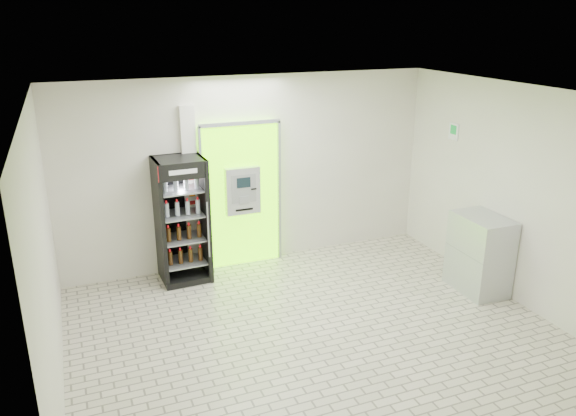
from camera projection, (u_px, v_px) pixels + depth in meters
ground at (314, 332)px, 7.18m from camera, size 6.00×6.00×0.00m
room_shell at (317, 195)px, 6.58m from camera, size 6.00×6.00×6.00m
atm_assembly at (241, 194)px, 8.85m from camera, size 1.30×0.24×2.33m
pillar at (191, 191)px, 8.56m from camera, size 0.22×0.11×2.60m
beverage_cooler at (182, 222)px, 8.38m from camera, size 0.74×0.69×1.90m
steel_cabinet at (480, 254)px, 8.11m from camera, size 0.59×0.87×1.14m
exit_sign at (454, 131)px, 8.76m from camera, size 0.02×0.22×0.26m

